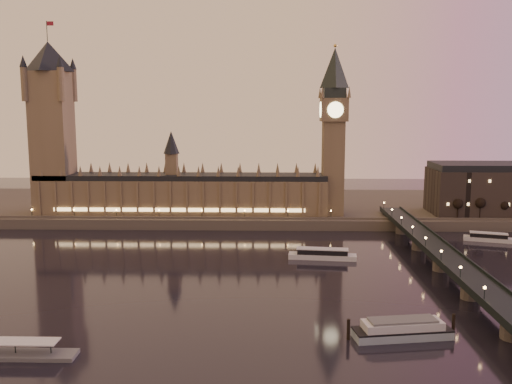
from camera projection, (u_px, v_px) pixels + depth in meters
ground at (234, 282)px, 238.93m from camera, size 700.00×700.00×0.00m
far_embankment at (291, 207)px, 400.90m from camera, size 560.00×130.00×6.00m
palace_of_westminster at (182, 189)px, 356.33m from camera, size 180.00×26.62×52.00m
victoria_tower at (52, 118)px, 351.77m from camera, size 31.68×31.68×118.00m
big_ben at (334, 121)px, 347.79m from camera, size 17.68×17.68×104.00m
westminster_bridge at (454, 271)px, 235.88m from camera, size 13.20×260.00×15.30m
bare_tree_0 at (458, 206)px, 341.52m from camera, size 5.26×5.26×10.70m
bare_tree_1 at (481, 206)px, 341.18m from camera, size 5.26×5.26×10.70m
bare_tree_2 at (504, 206)px, 340.85m from camera, size 5.26×5.26×10.70m
cruise_boat_a at (322, 254)px, 274.76m from camera, size 33.03×10.61×5.19m
cruise_boat_b at (488, 237)px, 311.11m from camera, size 26.44×13.89×4.74m
moored_barge at (402, 329)px, 180.71m from camera, size 35.67×13.60×6.62m
pontoon_pier at (1, 353)px, 167.14m from camera, size 44.20×7.37×11.79m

